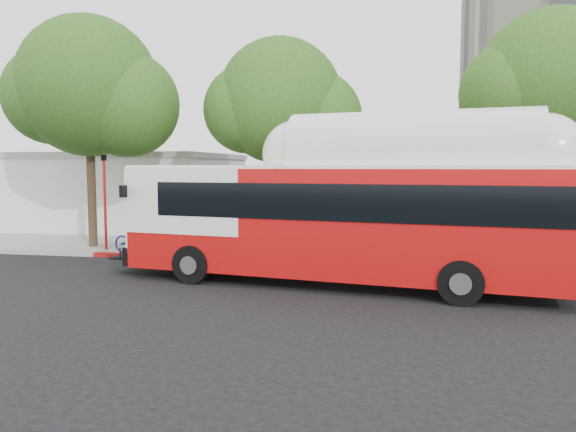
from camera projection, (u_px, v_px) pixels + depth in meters
The scene contains 10 objects.
ground at pixel (272, 285), 16.74m from camera, with size 120.00×120.00×0.00m, color black.
sidewalk at pixel (306, 251), 23.09m from camera, with size 60.00×5.00×0.15m, color gray.
curb_strip at pixel (295, 261), 20.55m from camera, with size 60.00×0.30×0.15m, color gray.
red_curb_segment at pixel (217, 258), 21.11m from camera, with size 10.00×0.32×0.16m, color maroon.
street_tree_left at pixel (100, 92), 23.21m from camera, with size 6.67×5.80×9.74m.
street_tree_mid at pixel (290, 106), 22.26m from camera, with size 5.75×5.00×8.62m.
street_tree_right at pixel (563, 90), 20.13m from camera, with size 6.21×5.40×9.18m.
low_commercial_bldg at pixel (91, 190), 32.89m from camera, with size 16.20×10.20×4.25m.
transit_bus at pixel (340, 222), 16.55m from camera, with size 14.01×4.79×4.08m.
signal_pole at pixel (105, 203), 22.66m from camera, with size 0.11×0.38×3.99m.
Camera 1 is at (3.61, -16.10, 3.53)m, focal length 35.00 mm.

